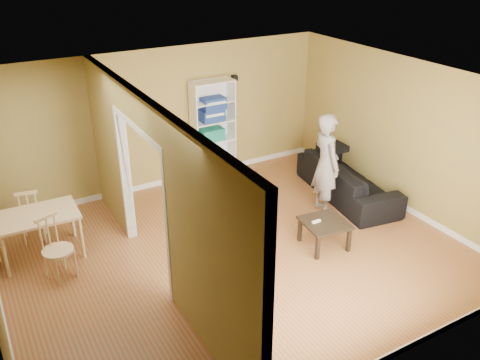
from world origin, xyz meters
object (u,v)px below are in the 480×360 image
Objects in this scene: person at (327,156)px; bookshelf at (212,130)px; dining_table at (37,219)px; sofa at (348,174)px; chair_near at (58,249)px; coffee_table at (325,225)px; chair_far at (31,214)px.

person reaches higher than bookshelf.
bookshelf is at bearing 19.63° from dining_table.
sofa is at bearing -48.52° from bookshelf.
chair_near reaches higher than dining_table.
sofa is 2.47× the size of chair_near.
dining_table is at bearing 86.98° from person.
chair_near is (-3.69, 1.19, 0.10)m from coffee_table.
bookshelf reaches higher than chair_near.
chair_near is at bearing -150.27° from bookshelf.
bookshelf is at bearing 96.20° from coffee_table.
coffee_table is at bearing -26.14° from dining_table.
chair_near is (0.12, -0.68, -0.17)m from dining_table.
chair_far reaches higher than dining_table.
chair_near is at bearing -79.94° from dining_table.
coffee_table is at bearing -83.80° from bookshelf.
chair_near reaches higher than sofa.
chair_near is at bearing 162.08° from coffee_table.
person is at bearing -65.12° from bookshelf.
chair_near is (-3.36, -1.92, -0.51)m from bookshelf.
bookshelf is 3.90m from chair_near.
dining_table is 1.22× the size of chair_far.
sofa is 3.56× the size of coffee_table.
sofa is at bearing -63.32° from person.
coffee_table is 4.26m from dining_table.
chair_far reaches higher than sofa.
chair_near is (-4.38, 0.30, -0.57)m from person.
chair_near is at bearing 107.63° from chair_far.
person reaches higher than chair_far.
coffee_table is (0.34, -3.11, -0.61)m from bookshelf.
person is at bearing 116.17° from sofa.
dining_table is (-4.50, 0.97, -0.41)m from person.
dining_table is 1.22× the size of chair_near.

